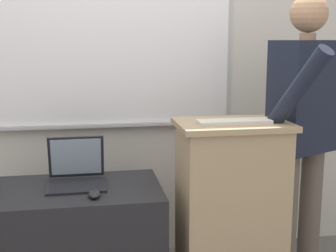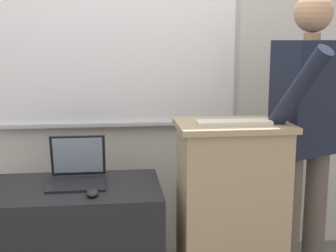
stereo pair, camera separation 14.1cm
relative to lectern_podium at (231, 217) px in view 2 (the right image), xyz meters
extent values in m
cube|color=beige|center=(-0.43, 0.81, 0.86)|extent=(6.40, 0.12, 2.77)
cube|color=#B7B7BC|center=(-0.66, 0.75, 0.91)|extent=(1.75, 0.02, 1.07)
cube|color=white|center=(-0.66, 0.74, 0.91)|extent=(1.70, 0.02, 1.02)
cube|color=#B7B7BC|center=(-0.66, 0.73, 0.39)|extent=(1.53, 0.04, 0.02)
cube|color=tan|center=(0.00, 0.00, -0.02)|extent=(0.54, 0.38, 1.02)
cube|color=tan|center=(0.00, 0.00, 0.51)|extent=(0.59, 0.41, 0.03)
cube|color=black|center=(-0.86, 0.07, -0.17)|extent=(0.97, 0.57, 0.71)
cylinder|color=brown|center=(0.37, 0.09, -0.11)|extent=(0.13, 0.13, 0.84)
cylinder|color=brown|center=(0.56, 0.18, -0.11)|extent=(0.13, 0.13, 0.84)
cube|color=black|center=(0.46, 0.14, 0.63)|extent=(0.45, 0.37, 0.63)
cylinder|color=tan|center=(0.46, 0.14, 0.97)|extent=(0.09, 0.09, 0.04)
sphere|color=tan|center=(0.46, 0.14, 1.09)|extent=(0.21, 0.21, 0.21)
cylinder|color=black|center=(0.26, -0.14, 0.67)|extent=(0.26, 0.43, 0.52)
cylinder|color=black|center=(0.67, 0.23, 0.61)|extent=(0.08, 0.08, 0.60)
cube|color=black|center=(-0.82, 0.08, 0.19)|extent=(0.31, 0.24, 0.01)
cube|color=black|center=(-0.82, 0.23, 0.31)|extent=(0.30, 0.06, 0.24)
cube|color=#8C9EB2|center=(-0.82, 0.22, 0.31)|extent=(0.27, 0.05, 0.21)
cube|color=beige|center=(-0.01, -0.05, 0.53)|extent=(0.38, 0.12, 0.02)
ellipsoid|color=black|center=(-0.73, -0.09, 0.20)|extent=(0.06, 0.10, 0.03)
camera|label=1|loc=(-0.76, -2.33, 0.96)|focal=50.00mm
camera|label=2|loc=(-0.62, -2.35, 0.96)|focal=50.00mm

